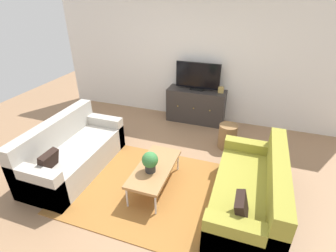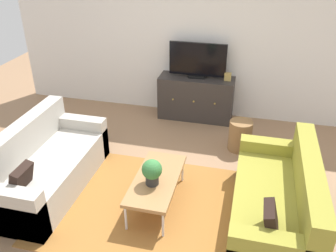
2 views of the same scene
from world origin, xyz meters
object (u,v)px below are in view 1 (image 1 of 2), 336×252
at_px(couch_right_side, 253,195).
at_px(coffee_table, 155,168).
at_px(flat_screen_tv, 198,76).
at_px(wicker_basket, 227,136).
at_px(potted_plant, 150,161).
at_px(tv_console, 196,106).
at_px(couch_left_side, 70,154).
at_px(mantel_clock, 221,90).

relative_size(couch_right_side, coffee_table, 1.68).
height_order(flat_screen_tv, wicker_basket, flat_screen_tv).
bearing_deg(coffee_table, potted_plant, -98.96).
relative_size(couch_right_side, flat_screen_tv, 1.92).
height_order(couch_right_side, potted_plant, couch_right_side).
relative_size(flat_screen_tv, wicker_basket, 2.04).
relative_size(tv_console, wicker_basket, 2.73).
bearing_deg(tv_console, coffee_table, -91.23).
relative_size(coffee_table, flat_screen_tv, 1.14).
bearing_deg(potted_plant, couch_left_side, 176.55).
bearing_deg(mantel_clock, couch_right_side, -70.58).
height_order(coffee_table, mantel_clock, mantel_clock).
bearing_deg(flat_screen_tv, coffee_table, -91.22).
distance_m(tv_console, flat_screen_tv, 0.66).
xyz_separation_m(tv_console, wicker_basket, (0.82, -0.87, -0.14)).
bearing_deg(couch_right_side, tv_console, 119.56).
relative_size(couch_right_side, potted_plant, 5.81).
distance_m(flat_screen_tv, mantel_clock, 0.56).
relative_size(couch_left_side, wicker_basket, 3.93).
bearing_deg(coffee_table, couch_left_side, -179.13).
bearing_deg(flat_screen_tv, wicker_basket, -47.23).
xyz_separation_m(tv_console, mantel_clock, (0.51, 0.00, 0.43)).
xyz_separation_m(couch_right_side, wicker_basket, (-0.53, 1.51, -0.06)).
height_order(potted_plant, wicker_basket, potted_plant).
xyz_separation_m(couch_left_side, couch_right_side, (2.87, 0.00, 0.00)).
relative_size(tv_console, mantel_clock, 9.68).
relative_size(couch_left_side, potted_plant, 5.81).
bearing_deg(mantel_clock, potted_plant, -103.19).
bearing_deg(flat_screen_tv, mantel_clock, -2.25).
height_order(couch_right_side, flat_screen_tv, flat_screen_tv).
relative_size(flat_screen_tv, mantel_clock, 7.23).
bearing_deg(wicker_basket, mantel_clock, 109.77).
bearing_deg(coffee_table, couch_right_side, -0.92).
xyz_separation_m(couch_left_side, mantel_clock, (2.03, 2.37, 0.51)).
height_order(couch_right_side, coffee_table, couch_right_side).
bearing_deg(potted_plant, tv_console, 88.42).
bearing_deg(flat_screen_tv, couch_right_side, -60.65).
relative_size(couch_left_side, flat_screen_tv, 1.92).
xyz_separation_m(couch_left_side, tv_console, (1.52, 2.37, 0.08)).
relative_size(potted_plant, tv_console, 0.25).
xyz_separation_m(potted_plant, tv_console, (0.07, 2.46, -0.18)).
xyz_separation_m(coffee_table, tv_console, (0.05, 2.35, 0.02)).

